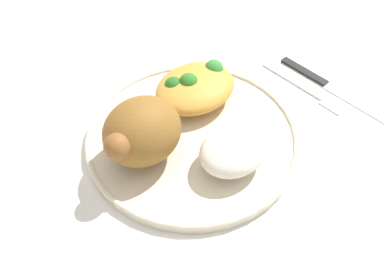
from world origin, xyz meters
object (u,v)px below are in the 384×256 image
(mac_cheese_with_broccoli, at_px, (195,87))
(knife, at_px, (326,83))
(rice_pile, at_px, (233,150))
(fork, at_px, (307,89))
(roasted_chicken, at_px, (141,132))
(plate, at_px, (192,137))

(mac_cheese_with_broccoli, height_order, knife, mac_cheese_with_broccoli)
(rice_pile, bearing_deg, fork, -169.91)
(roasted_chicken, height_order, fork, roasted_chicken)
(roasted_chicken, relative_size, rice_pile, 1.19)
(rice_pile, height_order, fork, rice_pile)
(plate, distance_m, rice_pile, 0.07)
(roasted_chicken, height_order, mac_cheese_with_broccoli, roasted_chicken)
(rice_pile, relative_size, knife, 0.46)
(roasted_chicken, bearing_deg, rice_pile, 133.93)
(roasted_chicken, xyz_separation_m, fork, (-0.26, 0.05, -0.05))
(roasted_chicken, bearing_deg, fork, 169.85)
(rice_pile, distance_m, mac_cheese_with_broccoli, 0.12)
(rice_pile, bearing_deg, knife, -174.05)
(plate, height_order, fork, plate)
(rice_pile, relative_size, mac_cheese_with_broccoli, 0.76)
(fork, bearing_deg, knife, 161.12)
(plate, xyz_separation_m, fork, (-0.19, 0.03, -0.01))
(roasted_chicken, distance_m, knife, 0.30)
(fork, bearing_deg, rice_pile, 10.09)
(mac_cheese_with_broccoli, distance_m, knife, 0.20)
(plate, height_order, rice_pile, rice_pile)
(roasted_chicken, relative_size, knife, 0.55)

